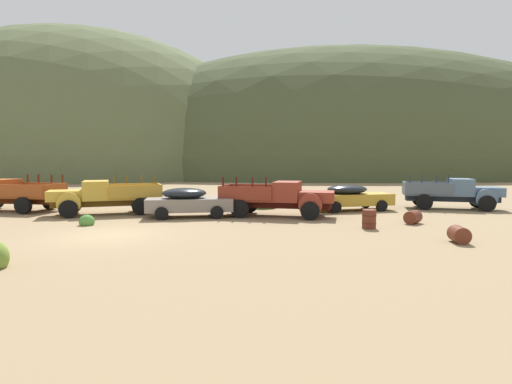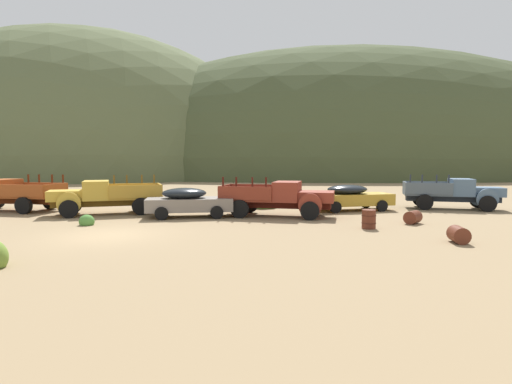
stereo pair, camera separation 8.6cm
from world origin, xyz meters
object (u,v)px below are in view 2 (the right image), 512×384
object	(u,v)px
oil_drum_by_truck	(369,219)
oil_drum_spare	(413,217)
truck_chalk_blue	(459,193)
oil_drum_tipped	(459,235)
truck_oxide_orange	(3,194)
car_mustard	(354,197)
car_primer_gray	(192,202)
truck_rust_red	(285,198)
truck_faded_yellow	(98,197)

from	to	relation	value
oil_drum_by_truck	oil_drum_spare	bearing A→B (deg)	26.33
truck_chalk_blue	oil_drum_tipped	distance (m)	11.65
truck_oxide_orange	car_mustard	world-z (taller)	truck_oxide_orange
car_mustard	truck_oxide_orange	bearing A→B (deg)	165.98
truck_oxide_orange	car_primer_gray	distance (m)	12.10
car_mustard	oil_drum_spare	distance (m)	5.48
truck_chalk_blue	oil_drum_tipped	bearing A→B (deg)	-101.38
truck_rust_red	oil_drum_spare	size ratio (longest dim) A/B	6.15
car_primer_gray	oil_drum_tipped	distance (m)	12.89
truck_oxide_orange	truck_rust_red	distance (m)	16.98
truck_chalk_blue	car_primer_gray	bearing A→B (deg)	-152.81
truck_chalk_blue	oil_drum_by_truck	world-z (taller)	truck_chalk_blue
truck_oxide_orange	truck_rust_red	xyz separation A→B (m)	(16.63, -3.41, -0.00)
truck_oxide_orange	truck_rust_red	size ratio (longest dim) A/B	1.03
truck_rust_red	oil_drum_tipped	xyz separation A→B (m)	(5.50, -7.39, -0.70)
truck_rust_red	oil_drum_by_truck	xyz separation A→B (m)	(3.23, -4.10, -0.58)
truck_oxide_orange	oil_drum_spare	size ratio (longest dim) A/B	6.34
car_primer_gray	truck_chalk_blue	bearing A→B (deg)	3.73
truck_rust_red	oil_drum_tipped	world-z (taller)	truck_rust_red
truck_chalk_blue	truck_oxide_orange	bearing A→B (deg)	-163.61
oil_drum_spare	oil_drum_tipped	bearing A→B (deg)	-93.64
truck_oxide_orange	oil_drum_by_truck	distance (m)	21.24
oil_drum_spare	oil_drum_by_truck	xyz separation A→B (m)	(-2.56, -1.27, 0.11)
truck_faded_yellow	car_mustard	xyz separation A→B (m)	(14.79, 1.08, -0.18)
truck_oxide_orange	truck_chalk_blue	bearing A→B (deg)	-167.88
car_mustard	oil_drum_tipped	xyz separation A→B (m)	(1.04, -9.85, -0.51)
truck_oxide_orange	oil_drum_by_truck	bearing A→B (deg)	172.73
car_primer_gray	truck_chalk_blue	xyz separation A→B (m)	(16.16, 2.70, 0.18)
oil_drum_spare	oil_drum_by_truck	world-z (taller)	oil_drum_by_truck
oil_drum_tipped	truck_oxide_orange	bearing A→B (deg)	153.98
truck_rust_red	truck_chalk_blue	distance (m)	11.49
truck_chalk_blue	oil_drum_spare	world-z (taller)	truck_chalk_blue
truck_rust_red	truck_chalk_blue	world-z (taller)	same
truck_oxide_orange	truck_faded_yellow	size ratio (longest dim) A/B	1.04
car_primer_gray	car_mustard	distance (m)	9.76
car_primer_gray	car_mustard	xyz separation A→B (m)	(9.46, 2.38, 0.00)
car_mustard	oil_drum_spare	world-z (taller)	car_mustard
truck_chalk_blue	oil_drum_spare	bearing A→B (deg)	-116.05
oil_drum_spare	truck_oxide_orange	bearing A→B (deg)	164.44
car_primer_gray	truck_chalk_blue	world-z (taller)	truck_chalk_blue
truck_oxide_orange	oil_drum_by_truck	size ratio (longest dim) A/B	7.74
truck_oxide_orange	car_primer_gray	bearing A→B (deg)	177.42
truck_oxide_orange	oil_drum_spare	world-z (taller)	truck_oxide_orange
truck_chalk_blue	truck_faded_yellow	bearing A→B (deg)	-158.59
oil_drum_spare	oil_drum_by_truck	distance (m)	2.86
truck_faded_yellow	oil_drum_tipped	size ratio (longest dim) A/B	6.86
car_primer_gray	car_mustard	size ratio (longest dim) A/B	0.93
truck_rust_red	car_mustard	world-z (taller)	truck_rust_red
truck_faded_yellow	truck_chalk_blue	bearing A→B (deg)	168.11
truck_chalk_blue	oil_drum_tipped	size ratio (longest dim) A/B	6.49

